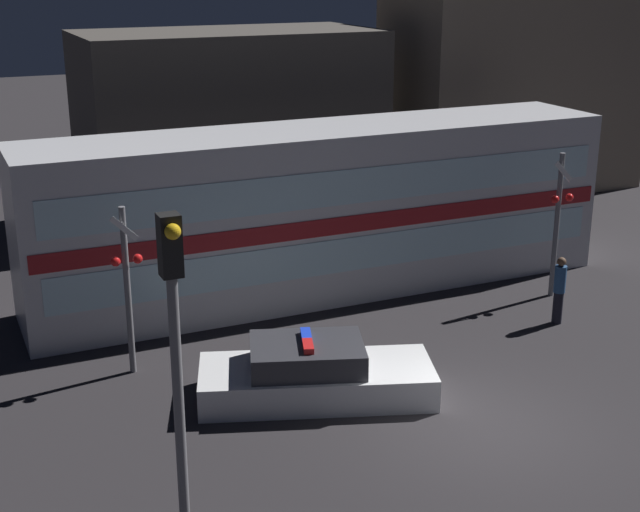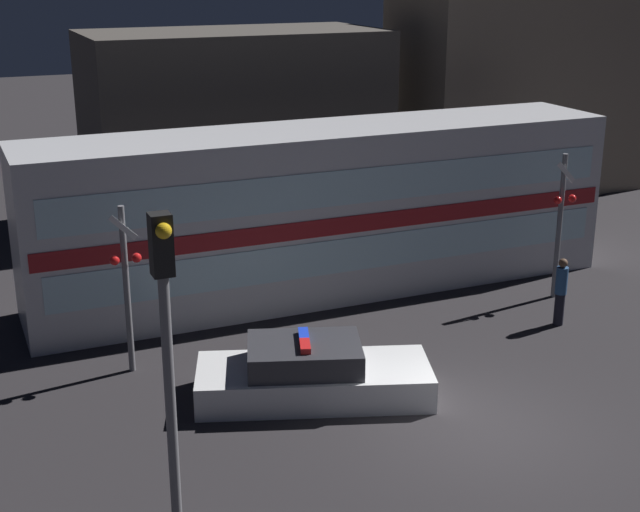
{
  "view_description": "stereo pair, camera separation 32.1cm",
  "coord_description": "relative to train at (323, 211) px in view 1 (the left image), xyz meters",
  "views": [
    {
      "loc": [
        -8.99,
        -12.44,
        8.36
      ],
      "look_at": [
        -1.02,
        5.18,
        1.96
      ],
      "focal_mm": 50.0,
      "sensor_mm": 36.0,
      "label": 1
    },
    {
      "loc": [
        -8.7,
        -12.57,
        8.36
      ],
      "look_at": [
        -1.02,
        5.18,
        1.96
      ],
      "focal_mm": 50.0,
      "sensor_mm": 36.0,
      "label": 2
    }
  ],
  "objects": [
    {
      "name": "crossing_signal_far",
      "position": [
        -5.83,
        -2.99,
        -0.16
      ],
      "size": [
        0.66,
        0.3,
        3.67
      ],
      "color": "slate",
      "rests_on": "ground_plane"
    },
    {
      "name": "pedestrian",
      "position": [
        4.19,
        -4.52,
        -1.32
      ],
      "size": [
        0.28,
        0.28,
        1.68
      ],
      "color": "black",
      "rests_on": "ground_plane"
    },
    {
      "name": "ground_plane",
      "position": [
        -0.34,
        -7.99,
        -2.18
      ],
      "size": [
        120.0,
        120.0,
        0.0
      ],
      "primitive_type": "plane",
      "color": "#262326"
    },
    {
      "name": "police_car",
      "position": [
        -2.77,
        -5.63,
        -1.7
      ],
      "size": [
        5.02,
        3.26,
        1.3
      ],
      "rotation": [
        0.0,
        0.0,
        -0.34
      ],
      "color": "silver",
      "rests_on": "ground_plane"
    },
    {
      "name": "building_left",
      "position": [
        0.32,
        8.36,
        0.93
      ],
      "size": [
        9.86,
        5.03,
        6.22
      ],
      "color": "#47423D",
      "rests_on": "ground_plane"
    },
    {
      "name": "train",
      "position": [
        0.0,
        0.0,
        0.0
      ],
      "size": [
        15.53,
        2.91,
        4.36
      ],
      "color": "silver",
      "rests_on": "ground_plane"
    },
    {
      "name": "crossing_signal_near",
      "position": [
        5.28,
        -2.95,
        -0.08
      ],
      "size": [
        0.66,
        0.3,
        3.81
      ],
      "color": "slate",
      "rests_on": "ground_plane"
    },
    {
      "name": "building_center",
      "position": [
        11.35,
        7.57,
        1.81
      ],
      "size": [
        9.32,
        4.6,
        7.99
      ],
      "color": "#726656",
      "rests_on": "ground_plane"
    },
    {
      "name": "traffic_light_corner",
      "position": [
        -6.4,
        -8.94,
        1.1
      ],
      "size": [
        0.3,
        0.46,
        5.1
      ],
      "color": "slate",
      "rests_on": "ground_plane"
    }
  ]
}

